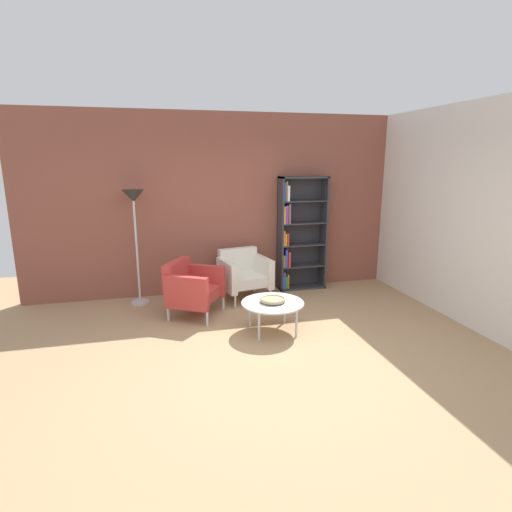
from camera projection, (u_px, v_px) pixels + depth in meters
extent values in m
plane|color=tan|center=(265.00, 353.00, 4.71)|extent=(8.32, 8.32, 0.00)
cube|color=brown|center=(226.00, 204.00, 6.70)|extent=(6.40, 0.12, 2.90)
cube|color=silver|center=(455.00, 213.00, 5.61)|extent=(0.12, 5.20, 2.90)
cube|color=#333338|center=(280.00, 235.00, 6.80)|extent=(0.03, 0.30, 1.90)
cube|color=#333338|center=(324.00, 233.00, 6.98)|extent=(0.03, 0.30, 1.90)
cube|color=#333338|center=(304.00, 177.00, 6.67)|extent=(0.80, 0.30, 0.03)
cube|color=#333338|center=(301.00, 287.00, 7.11)|extent=(0.80, 0.30, 0.03)
cube|color=#333338|center=(299.00, 232.00, 7.02)|extent=(0.80, 0.02, 1.90)
cube|color=#333338|center=(301.00, 265.00, 7.02)|extent=(0.76, 0.28, 0.02)
cube|color=#333338|center=(302.00, 244.00, 6.93)|extent=(0.76, 0.28, 0.02)
cube|color=#333338|center=(303.00, 223.00, 6.85)|extent=(0.76, 0.28, 0.02)
cube|color=#333338|center=(303.00, 201.00, 6.76)|extent=(0.76, 0.28, 0.02)
cube|color=blue|center=(282.00, 279.00, 6.96)|extent=(0.04, 0.23, 0.28)
cube|color=green|center=(285.00, 282.00, 6.96)|extent=(0.03, 0.19, 0.20)
cube|color=orange|center=(286.00, 280.00, 6.99)|extent=(0.02, 0.24, 0.24)
cube|color=olive|center=(282.00, 260.00, 6.89)|extent=(0.04, 0.25, 0.21)
cube|color=blue|center=(285.00, 257.00, 6.89)|extent=(0.03, 0.25, 0.30)
cube|color=red|center=(287.00, 259.00, 6.91)|extent=(0.04, 0.25, 0.26)
cube|color=orange|center=(283.00, 238.00, 6.77)|extent=(0.03, 0.19, 0.25)
cube|color=orange|center=(285.00, 239.00, 6.79)|extent=(0.03, 0.19, 0.20)
cube|color=red|center=(287.00, 239.00, 6.80)|extent=(0.02, 0.20, 0.21)
cube|color=yellow|center=(283.00, 215.00, 6.69)|extent=(0.03, 0.19, 0.28)
cube|color=purple|center=(286.00, 214.00, 6.69)|extent=(0.04, 0.18, 0.29)
cube|color=olive|center=(288.00, 213.00, 6.71)|extent=(0.03, 0.20, 0.32)
cube|color=blue|center=(283.00, 192.00, 6.61)|extent=(0.02, 0.20, 0.30)
cube|color=olive|center=(285.00, 191.00, 6.62)|extent=(0.02, 0.23, 0.31)
cube|color=white|center=(287.00, 193.00, 6.64)|extent=(0.03, 0.24, 0.25)
cylinder|color=silver|center=(273.00, 303.00, 5.22)|extent=(0.80, 0.80, 0.02)
cylinder|color=silver|center=(259.00, 327.00, 4.98)|extent=(0.03, 0.03, 0.38)
cylinder|color=silver|center=(296.00, 323.00, 5.09)|extent=(0.03, 0.03, 0.38)
cylinder|color=silver|center=(250.00, 313.00, 5.43)|extent=(0.03, 0.03, 0.38)
cylinder|color=silver|center=(285.00, 309.00, 5.55)|extent=(0.03, 0.03, 0.38)
cylinder|color=tan|center=(273.00, 301.00, 5.21)|extent=(0.13, 0.13, 0.02)
cylinder|color=tan|center=(273.00, 300.00, 5.21)|extent=(0.32, 0.32, 0.02)
torus|color=tan|center=(273.00, 299.00, 5.20)|extent=(0.32, 0.32, 0.02)
cube|color=white|center=(245.00, 280.00, 6.46)|extent=(0.75, 0.70, 0.16)
cube|color=white|center=(238.00, 259.00, 6.63)|extent=(0.65, 0.25, 0.38)
cube|color=white|center=(227.00, 276.00, 6.28)|extent=(0.23, 0.63, 0.46)
cube|color=white|center=(263.00, 271.00, 6.55)|extent=(0.23, 0.63, 0.46)
cylinder|color=silver|center=(235.00, 300.00, 6.11)|extent=(0.04, 0.04, 0.24)
cylinder|color=silver|center=(271.00, 295.00, 6.36)|extent=(0.04, 0.04, 0.24)
cylinder|color=silver|center=(221.00, 290.00, 6.61)|extent=(0.04, 0.04, 0.24)
cylinder|color=silver|center=(254.00, 285.00, 6.87)|extent=(0.04, 0.04, 0.24)
cube|color=#B73833|center=(195.00, 294.00, 5.79)|extent=(0.82, 0.85, 0.16)
cube|color=#B73833|center=(177.00, 274.00, 5.80)|extent=(0.43, 0.61, 0.38)
cube|color=#B73833|center=(186.00, 293.00, 5.47)|extent=(0.59, 0.40, 0.46)
cube|color=#B73833|center=(205.00, 280.00, 6.05)|extent=(0.59, 0.40, 0.46)
cylinder|color=silver|center=(207.00, 317.00, 5.47)|extent=(0.04, 0.04, 0.24)
cylinder|color=silver|center=(223.00, 302.00, 6.03)|extent=(0.04, 0.04, 0.24)
cylinder|color=silver|center=(168.00, 312.00, 5.63)|extent=(0.04, 0.04, 0.24)
cylinder|color=silver|center=(187.00, 299.00, 6.19)|extent=(0.04, 0.04, 0.24)
cylinder|color=silver|center=(140.00, 302.00, 6.36)|extent=(0.28, 0.28, 0.02)
cylinder|color=silver|center=(137.00, 249.00, 6.16)|extent=(0.03, 0.03, 1.65)
cone|color=#2D2D2D|center=(133.00, 196.00, 5.98)|extent=(0.32, 0.32, 0.18)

